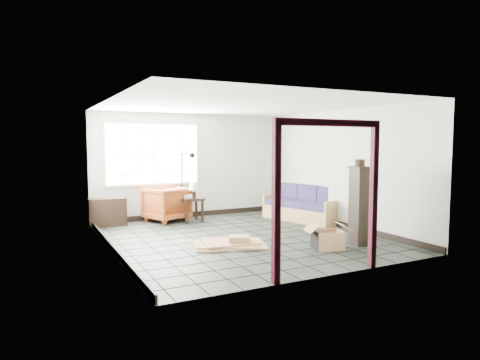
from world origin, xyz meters
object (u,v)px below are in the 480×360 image
armchair (166,202)px  side_table (191,202)px  futon_sofa (303,208)px  tall_shelf (360,205)px

armchair → side_table: bearing=129.5°
armchair → side_table: 0.60m
futon_sofa → armchair: bearing=138.6°
futon_sofa → armchair: 3.31m
armchair → side_table: armchair is taller
tall_shelf → futon_sofa: bearing=88.2°
futon_sofa → tall_shelf: tall_shelf is taller
armchair → tall_shelf: size_ratio=0.62×
futon_sofa → tall_shelf: bearing=-118.1°
futon_sofa → armchair: (-2.99, 1.40, 0.14)m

